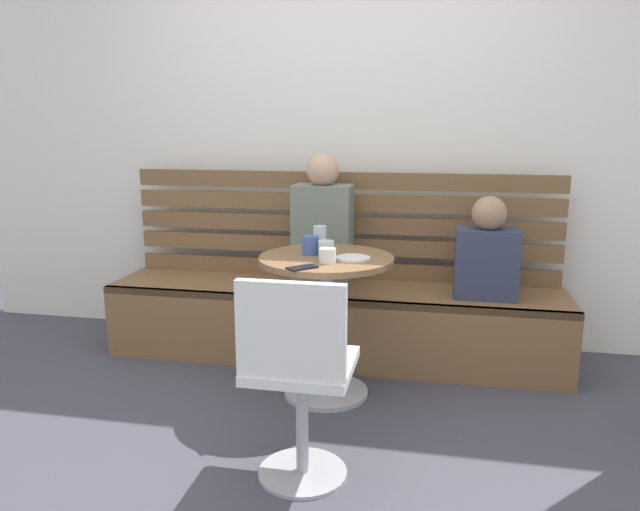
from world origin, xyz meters
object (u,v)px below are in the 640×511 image
object	(u,v)px
cup_mug_blue	(310,245)
plate_small	(353,258)
person_child_left	(487,254)
booth_bench	(333,322)
person_adult	(323,227)
white_chair	(298,373)
cup_ceramic_white	(328,255)
phone_on_table	(302,268)
cup_glass_short	(326,249)
cafe_table	(326,299)
cup_glass_tall	(320,237)

from	to	relation	value
cup_mug_blue	plate_small	bearing A→B (deg)	-18.56
person_child_left	booth_bench	bearing A→B (deg)	178.00
person_adult	white_chair	bearing A→B (deg)	-82.82
person_child_left	cup_ceramic_white	bearing A→B (deg)	-141.99
booth_bench	white_chair	size ratio (longest dim) A/B	3.18
cup_ceramic_white	cup_mug_blue	world-z (taller)	cup_mug_blue
cup_mug_blue	phone_on_table	size ratio (longest dim) A/B	0.68
booth_bench	cup_mug_blue	bearing A→B (deg)	-94.42
cup_ceramic_white	phone_on_table	size ratio (longest dim) A/B	0.57
person_child_left	cup_glass_short	world-z (taller)	person_child_left
person_child_left	cup_ceramic_white	world-z (taller)	person_child_left
white_chair	cup_mug_blue	distance (m)	0.92
phone_on_table	plate_small	bearing A→B (deg)	-86.67
cafe_table	white_chair	world-z (taller)	white_chair
person_child_left	cup_ceramic_white	xyz separation A→B (m)	(-0.78, -0.61, 0.09)
booth_bench	person_child_left	xyz separation A→B (m)	(0.87, -0.03, 0.47)
person_adult	cup_glass_tall	world-z (taller)	person_adult
booth_bench	plate_small	distance (m)	0.78
cafe_table	cup_glass_short	world-z (taller)	cup_glass_short
cup_glass_short	cup_mug_blue	xyz separation A→B (m)	(-0.09, 0.04, 0.01)
white_chair	cup_glass_tall	bearing A→B (deg)	96.66
white_chair	person_adult	size ratio (longest dim) A/B	1.08
person_child_left	phone_on_table	distance (m)	1.16
booth_bench	white_chair	bearing A→B (deg)	-85.73
white_chair	plate_small	distance (m)	0.83
booth_bench	person_adult	distance (m)	0.58
booth_bench	cup_glass_short	distance (m)	0.76
person_adult	cup_glass_short	bearing A→B (deg)	-77.18
cafe_table	person_adult	xyz separation A→B (m)	(-0.13, 0.55, 0.27)
plate_small	cafe_table	bearing A→B (deg)	164.60
cup_ceramic_white	cup_glass_short	distance (m)	0.13
white_chair	cup_ceramic_white	xyz separation A→B (m)	(-0.01, 0.68, 0.31)
person_adult	phone_on_table	xyz separation A→B (m)	(0.06, -0.82, -0.05)
booth_bench	plate_small	bearing A→B (deg)	-70.63
person_adult	cup_glass_short	size ratio (longest dim) A/B	9.79
person_child_left	cup_mug_blue	world-z (taller)	person_child_left
cafe_table	phone_on_table	bearing A→B (deg)	-102.80
cup_mug_blue	plate_small	distance (m)	0.25
cup_mug_blue	white_chair	bearing A→B (deg)	-80.97
cafe_table	white_chair	bearing A→B (deg)	-86.76
white_chair	person_adult	xyz separation A→B (m)	(-0.17, 1.36, 0.33)
booth_bench	cup_ceramic_white	world-z (taller)	cup_ceramic_white
white_chair	cup_glass_short	bearing A→B (deg)	93.26
cup_ceramic_white	person_adult	bearing A→B (deg)	102.97
cup_ceramic_white	phone_on_table	distance (m)	0.17
person_child_left	cafe_table	bearing A→B (deg)	-149.43
booth_bench	phone_on_table	distance (m)	0.94
cafe_table	person_adult	size ratio (longest dim) A/B	0.94
cup_glass_tall	white_chair	bearing A→B (deg)	-83.34
cup_glass_short	booth_bench	bearing A→B (deg)	95.87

